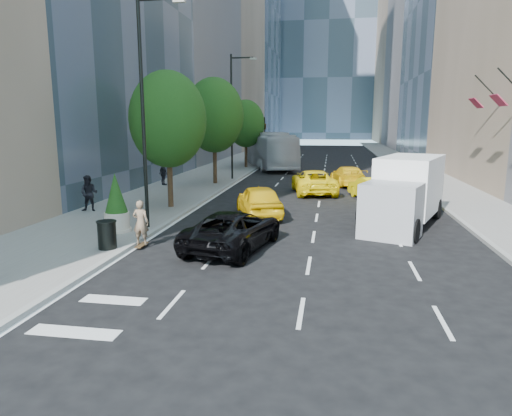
% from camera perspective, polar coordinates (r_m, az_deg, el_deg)
% --- Properties ---
extents(ground, '(160.00, 160.00, 0.00)m').
position_cam_1_polar(ground, '(16.01, 3.01, -6.99)').
color(ground, black).
rests_on(ground, ground).
extents(sidewalk_left, '(6.00, 120.00, 0.15)m').
position_cam_1_polar(sidewalk_left, '(46.64, -3.89, 4.86)').
color(sidewalk_left, slate).
rests_on(sidewalk_left, ground).
extents(sidewalk_right, '(4.00, 120.00, 0.15)m').
position_cam_1_polar(sidewalk_right, '(46.17, 19.79, 4.19)').
color(sidewalk_right, slate).
rests_on(sidewalk_right, ground).
extents(tower_left_end, '(20.00, 28.00, 60.00)m').
position_cam_1_polar(tower_left_end, '(112.57, -3.27, 23.69)').
color(tower_left_end, '#2F3F4A').
rests_on(tower_left_end, ground).
extents(tower_right_far, '(20.00, 24.00, 50.00)m').
position_cam_1_polar(tower_right_far, '(116.71, 20.57, 20.08)').
color(tower_right_far, '#83715B').
rests_on(tower_right_far, ground).
extents(lamp_near, '(2.13, 0.22, 10.00)m').
position_cam_1_polar(lamp_near, '(20.77, -13.58, 13.06)').
color(lamp_near, black).
rests_on(lamp_near, sidewalk_left).
extents(lamp_far, '(2.13, 0.22, 10.00)m').
position_cam_1_polar(lamp_far, '(38.01, -2.80, 12.19)').
color(lamp_far, black).
rests_on(lamp_far, sidewalk_left).
extents(tree_near, '(4.20, 4.20, 7.46)m').
position_cam_1_polar(tree_near, '(25.73, -10.95, 10.80)').
color(tree_near, black).
rests_on(tree_near, sidewalk_left).
extents(tree_mid, '(4.50, 4.50, 7.99)m').
position_cam_1_polar(tree_mid, '(35.29, -5.26, 11.46)').
color(tree_mid, black).
rests_on(tree_mid, sidewalk_left).
extents(tree_far, '(3.90, 3.90, 6.92)m').
position_cam_1_polar(tree_far, '(47.98, -1.28, 10.49)').
color(tree_far, black).
rests_on(tree_far, sidewalk_left).
extents(traffic_signal, '(2.48, 0.53, 5.20)m').
position_cam_1_polar(traffic_signal, '(55.74, 1.09, 10.14)').
color(traffic_signal, black).
rests_on(traffic_signal, sidewalk_left).
extents(skateboarder, '(0.65, 0.44, 1.76)m').
position_cam_1_polar(skateboarder, '(18.34, -14.19, -2.15)').
color(skateboarder, brown).
rests_on(skateboarder, ground).
extents(black_sedan_lincoln, '(3.51, 5.78, 1.50)m').
position_cam_1_polar(black_sedan_lincoln, '(17.69, -2.82, -2.74)').
color(black_sedan_lincoln, black).
rests_on(black_sedan_lincoln, ground).
extents(black_sedan_mercedes, '(2.99, 5.27, 1.44)m').
position_cam_1_polar(black_sedan_mercedes, '(23.66, 15.40, 0.27)').
color(black_sedan_mercedes, black).
rests_on(black_sedan_mercedes, ground).
extents(taxi_a, '(3.38, 5.20, 1.65)m').
position_cam_1_polar(taxi_a, '(23.76, 0.39, 0.96)').
color(taxi_a, gold).
rests_on(taxi_a, ground).
extents(taxi_b, '(2.86, 4.71, 1.47)m').
position_cam_1_polar(taxi_b, '(29.56, 14.23, 2.40)').
color(taxi_b, '#DCC40B').
rests_on(taxi_b, ground).
extents(taxi_c, '(3.62, 6.13, 1.60)m').
position_cam_1_polar(taxi_c, '(31.59, 7.22, 3.29)').
color(taxi_c, yellow).
rests_on(taxi_c, ground).
extents(taxi_d, '(2.91, 5.37, 1.48)m').
position_cam_1_polar(taxi_d, '(35.92, 11.42, 3.96)').
color(taxi_d, yellow).
rests_on(taxi_d, ground).
extents(city_bus, '(7.33, 13.75, 3.75)m').
position_cam_1_polar(city_bus, '(48.69, 1.76, 7.26)').
color(city_bus, silver).
rests_on(city_bus, ground).
extents(box_truck, '(4.67, 7.16, 3.23)m').
position_cam_1_polar(box_truck, '(22.45, 18.13, 1.95)').
color(box_truck, white).
rests_on(box_truck, ground).
extents(pedestrian_a, '(1.02, 0.84, 1.92)m').
position_cam_1_polar(pedestrian_a, '(25.79, -20.14, 1.72)').
color(pedestrian_a, black).
rests_on(pedestrian_a, sidewalk_left).
extents(pedestrian_b, '(1.04, 0.93, 1.69)m').
position_cam_1_polar(pedestrian_b, '(34.94, -11.49, 4.20)').
color(pedestrian_b, black).
rests_on(pedestrian_b, sidewalk_left).
extents(trash_can, '(0.68, 0.68, 1.02)m').
position_cam_1_polar(trash_can, '(18.08, -18.13, -3.27)').
color(trash_can, black).
rests_on(trash_can, sidewalk_left).
extents(planter_shrub, '(1.07, 1.07, 2.56)m').
position_cam_1_polar(planter_shrub, '(20.63, -17.08, 0.50)').
color(planter_shrub, beige).
rests_on(planter_shrub, sidewalk_left).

